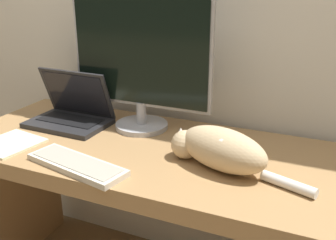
# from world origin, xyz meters

# --- Properties ---
(desk) EXTENTS (1.39, 0.64, 0.71)m
(desk) POSITION_xyz_m (0.00, 0.32, 0.56)
(desk) COLOR #A37A4C
(desk) RESTS_ON ground_plane
(monitor) EXTENTS (0.58, 0.21, 0.52)m
(monitor) POSITION_xyz_m (-0.07, 0.48, 0.98)
(monitor) COLOR #B2B2B7
(monitor) RESTS_ON desk
(laptop) EXTENTS (0.33, 0.23, 0.22)m
(laptop) POSITION_xyz_m (-0.36, 0.40, 0.75)
(laptop) COLOR #232326
(laptop) RESTS_ON desk
(external_keyboard) EXTENTS (0.38, 0.19, 0.02)m
(external_keyboard) POSITION_xyz_m (-0.10, 0.08, 0.72)
(external_keyboard) COLOR beige
(external_keyboard) RESTS_ON desk
(cat) EXTENTS (0.49, 0.24, 0.14)m
(cat) POSITION_xyz_m (0.33, 0.26, 0.78)
(cat) COLOR #D1B284
(cat) RESTS_ON desk
(paper_notepad) EXTENTS (0.22, 0.23, 0.01)m
(paper_notepad) POSITION_xyz_m (-0.43, 0.13, 0.71)
(paper_notepad) COLOR #F4EFC6
(paper_notepad) RESTS_ON desk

